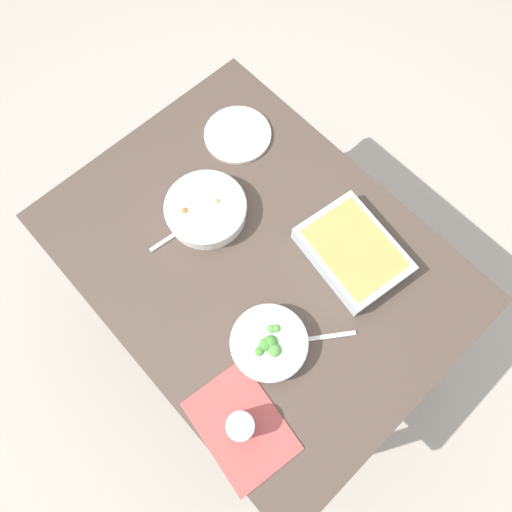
# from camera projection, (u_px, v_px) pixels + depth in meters

# --- Properties ---
(ground_plane) EXTENTS (6.00, 6.00, 0.00)m
(ground_plane) POSITION_uv_depth(u_px,v_px,m) (256.00, 313.00, 2.05)
(ground_plane) COLOR #B2A899
(dining_table) EXTENTS (1.20, 0.90, 0.74)m
(dining_table) POSITION_uv_depth(u_px,v_px,m) (256.00, 266.00, 1.44)
(dining_table) COLOR #4C3D33
(dining_table) RESTS_ON ground_plane
(placemat) EXTENTS (0.30, 0.23, 0.00)m
(placemat) POSITION_uv_depth(u_px,v_px,m) (241.00, 426.00, 1.19)
(placemat) COLOR #B24C47
(placemat) RESTS_ON dining_table
(stew_bowl) EXTENTS (0.25, 0.25, 0.06)m
(stew_bowl) POSITION_uv_depth(u_px,v_px,m) (206.00, 209.00, 1.37)
(stew_bowl) COLOR white
(stew_bowl) RESTS_ON dining_table
(broccoli_bowl) EXTENTS (0.21, 0.21, 0.07)m
(broccoli_bowl) POSITION_uv_depth(u_px,v_px,m) (269.00, 343.00, 1.23)
(broccoli_bowl) COLOR white
(broccoli_bowl) RESTS_ON dining_table
(baking_dish) EXTENTS (0.33, 0.26, 0.06)m
(baking_dish) POSITION_uv_depth(u_px,v_px,m) (353.00, 251.00, 1.32)
(baking_dish) COLOR silver
(baking_dish) RESTS_ON dining_table
(drink_cup) EXTENTS (0.07, 0.07, 0.08)m
(drink_cup) POSITION_uv_depth(u_px,v_px,m) (241.00, 426.00, 1.15)
(drink_cup) COLOR #B2BCC6
(drink_cup) RESTS_ON dining_table
(side_plate) EXTENTS (0.22, 0.22, 0.01)m
(side_plate) POSITION_uv_depth(u_px,v_px,m) (238.00, 135.00, 1.49)
(side_plate) COLOR silver
(side_plate) RESTS_ON dining_table
(spoon_by_stew) EXTENTS (0.04, 0.18, 0.01)m
(spoon_by_stew) POSITION_uv_depth(u_px,v_px,m) (182.00, 230.00, 1.38)
(spoon_by_stew) COLOR silver
(spoon_by_stew) RESTS_ON dining_table
(spoon_by_broccoli) EXTENTS (0.12, 0.15, 0.01)m
(spoon_by_broccoli) POSITION_uv_depth(u_px,v_px,m) (316.00, 338.00, 1.26)
(spoon_by_broccoli) COLOR silver
(spoon_by_broccoli) RESTS_ON dining_table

